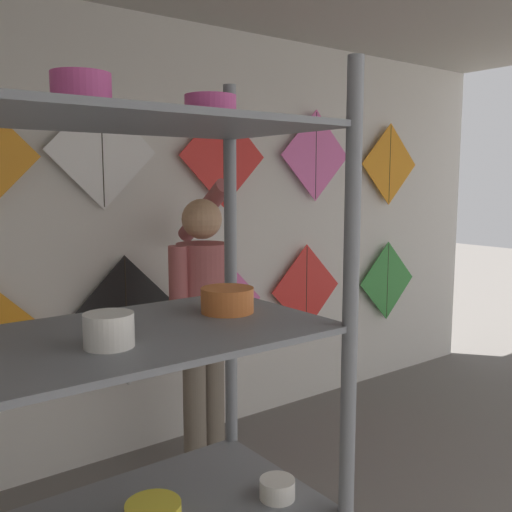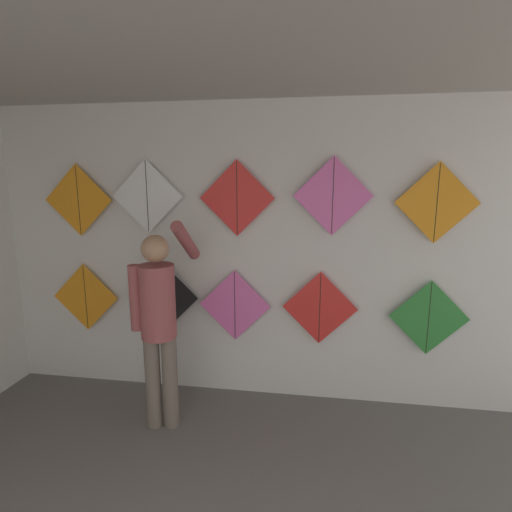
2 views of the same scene
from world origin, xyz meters
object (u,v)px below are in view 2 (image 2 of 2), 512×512
object	(u,v)px
kite_6	(147,196)
kite_9	(437,203)
kite_0	(86,297)
kite_3	(320,308)
kite_2	(235,305)
kite_8	(333,196)
kite_4	(429,318)
kite_1	(164,299)
kite_7	(237,198)
kite_5	(78,200)
shopkeeper	(159,315)

from	to	relation	value
kite_6	kite_9	bearing A→B (deg)	0.00
kite_0	kite_3	size ratio (longest dim) A/B	1.00
kite_2	kite_8	world-z (taller)	kite_8
kite_3	kite_4	xyz separation A→B (m)	(0.96, 0.00, -0.04)
kite_2	kite_1	bearing A→B (deg)	-179.96
kite_4	kite_6	xyz separation A→B (m)	(-2.60, 0.00, 1.05)
kite_1	kite_3	xyz separation A→B (m)	(1.51, 0.00, -0.02)
kite_7	kite_5	bearing A→B (deg)	180.00
kite_4	kite_5	size ratio (longest dim) A/B	1.00
kite_1	kite_6	distance (m)	1.00
kite_0	kite_9	bearing A→B (deg)	0.00
kite_2	kite_9	bearing A→B (deg)	0.00
kite_2	kite_3	world-z (taller)	kite_3
kite_9	kite_0	bearing A→B (deg)	180.00
kite_0	kite_4	xyz separation A→B (m)	(3.31, 0.00, -0.04)
kite_6	kite_0	bearing A→B (deg)	180.00
kite_0	kite_9	size ratio (longest dim) A/B	1.00
kite_5	kite_7	world-z (taller)	kite_7
kite_7	kite_9	xyz separation A→B (m)	(1.72, 0.00, -0.03)
shopkeeper	kite_6	bearing A→B (deg)	106.50
kite_1	kite_4	size ratio (longest dim) A/B	1.20
kite_2	kite_8	xyz separation A→B (m)	(0.88, 0.00, 1.04)
kite_5	kite_6	bearing A→B (deg)	0.00
kite_9	shopkeeper	bearing A→B (deg)	-165.34
kite_3	kite_7	xyz separation A→B (m)	(-0.77, 0.00, 1.00)
kite_0	kite_2	size ratio (longest dim) A/B	1.00
kite_0	kite_4	distance (m)	3.31
kite_3	shopkeeper	bearing A→B (deg)	-155.82
kite_2	kite_4	size ratio (longest dim) A/B	1.00
kite_0	kite_1	world-z (taller)	kite_1
kite_1	kite_3	distance (m)	1.51
kite_0	kite_1	xyz separation A→B (m)	(0.83, -0.00, 0.02)
kite_5	kite_4	bearing A→B (deg)	0.00
kite_4	kite_9	bearing A→B (deg)	180.00
kite_1	kite_3	world-z (taller)	kite_1
kite_8	kite_3	bearing A→B (deg)	180.00
kite_3	kite_0	bearing A→B (deg)	180.00
kite_0	kite_1	distance (m)	0.84
kite_9	kite_4	bearing A→B (deg)	0.00
kite_1	kite_8	size ratio (longest dim) A/B	1.20
shopkeeper	kite_7	distance (m)	1.23
kite_2	kite_6	xyz separation A→B (m)	(-0.83, 0.00, 1.03)
shopkeeper	kite_2	bearing A→B (deg)	37.71
kite_3	kite_8	world-z (taller)	kite_8
kite_0	kite_4	world-z (taller)	kite_0
kite_8	kite_2	bearing A→B (deg)	180.00
shopkeeper	kite_1	size ratio (longest dim) A/B	2.15
kite_1	kite_5	bearing A→B (deg)	179.97
kite_4	kite_1	bearing A→B (deg)	-179.99
kite_3	kite_6	distance (m)	1.92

